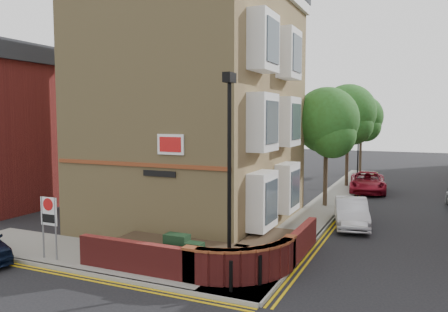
% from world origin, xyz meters
% --- Properties ---
extents(ground, '(120.00, 120.00, 0.00)m').
position_xyz_m(ground, '(0.00, 0.00, 0.00)').
color(ground, black).
rests_on(ground, ground).
extents(pavement_corner, '(13.00, 3.00, 0.12)m').
position_xyz_m(pavement_corner, '(-3.50, 1.50, 0.06)').
color(pavement_corner, gray).
rests_on(pavement_corner, ground).
extents(pavement_main, '(2.00, 32.00, 0.12)m').
position_xyz_m(pavement_main, '(2.00, 16.00, 0.06)').
color(pavement_main, gray).
rests_on(pavement_main, ground).
extents(kerb_side, '(13.00, 0.15, 0.12)m').
position_xyz_m(kerb_side, '(-3.50, 0.00, 0.06)').
color(kerb_side, gray).
rests_on(kerb_side, ground).
extents(kerb_main_near, '(0.15, 32.00, 0.12)m').
position_xyz_m(kerb_main_near, '(3.00, 16.00, 0.06)').
color(kerb_main_near, gray).
rests_on(kerb_main_near, ground).
extents(yellow_lines_side, '(13.00, 0.28, 0.01)m').
position_xyz_m(yellow_lines_side, '(-3.50, -0.25, 0.01)').
color(yellow_lines_side, gold).
rests_on(yellow_lines_side, ground).
extents(yellow_lines_main, '(0.28, 32.00, 0.01)m').
position_xyz_m(yellow_lines_main, '(3.25, 16.00, 0.01)').
color(yellow_lines_main, gold).
rests_on(yellow_lines_main, ground).
extents(corner_building, '(8.95, 10.40, 13.60)m').
position_xyz_m(corner_building, '(-2.84, 8.00, 6.23)').
color(corner_building, tan).
rests_on(corner_building, ground).
extents(garden_wall, '(6.80, 6.00, 1.20)m').
position_xyz_m(garden_wall, '(0.00, 2.50, 0.00)').
color(garden_wall, maroon).
rests_on(garden_wall, ground).
extents(lamppost, '(0.25, 0.50, 6.30)m').
position_xyz_m(lamppost, '(1.60, 1.20, 3.34)').
color(lamppost, black).
rests_on(lamppost, pavement_corner).
extents(utility_cabinet_large, '(0.80, 0.45, 1.20)m').
position_xyz_m(utility_cabinet_large, '(-0.30, 1.30, 0.72)').
color(utility_cabinet_large, black).
rests_on(utility_cabinet_large, pavement_corner).
extents(utility_cabinet_small, '(0.55, 0.40, 1.10)m').
position_xyz_m(utility_cabinet_small, '(0.50, 1.00, 0.67)').
color(utility_cabinet_small, black).
rests_on(utility_cabinet_small, pavement_corner).
extents(bollard_near, '(0.11, 0.11, 0.90)m').
position_xyz_m(bollard_near, '(2.00, 0.40, 0.57)').
color(bollard_near, black).
rests_on(bollard_near, pavement_corner).
extents(bollard_far, '(0.11, 0.11, 0.90)m').
position_xyz_m(bollard_far, '(2.60, 1.20, 0.57)').
color(bollard_far, black).
rests_on(bollard_far, pavement_corner).
extents(zone_sign, '(0.72, 0.07, 2.20)m').
position_xyz_m(zone_sign, '(-5.00, 0.50, 1.64)').
color(zone_sign, slate).
rests_on(zone_sign, pavement_corner).
extents(side_building, '(6.40, 10.40, 9.00)m').
position_xyz_m(side_building, '(-15.00, 8.00, 4.55)').
color(side_building, maroon).
rests_on(side_building, ground).
extents(tree_near, '(3.64, 3.65, 6.70)m').
position_xyz_m(tree_near, '(2.00, 14.05, 4.70)').
color(tree_near, '#382B1E').
rests_on(tree_near, pavement_main).
extents(tree_mid, '(4.03, 4.03, 7.42)m').
position_xyz_m(tree_mid, '(2.00, 22.05, 5.20)').
color(tree_mid, '#382B1E').
rests_on(tree_mid, pavement_main).
extents(tree_far, '(3.81, 3.81, 7.00)m').
position_xyz_m(tree_far, '(2.00, 30.05, 4.91)').
color(tree_far, '#382B1E').
rests_on(tree_far, pavement_main).
extents(traffic_light_assembly, '(0.20, 0.16, 4.20)m').
position_xyz_m(traffic_light_assembly, '(2.40, 25.00, 2.78)').
color(traffic_light_assembly, black).
rests_on(traffic_light_assembly, pavement_main).
extents(silver_car_near, '(2.20, 4.24, 1.33)m').
position_xyz_m(silver_car_near, '(4.00, 10.04, 0.66)').
color(silver_car_near, '#B7B8BF').
rests_on(silver_car_near, ground).
extents(red_car_main, '(2.85, 5.22, 1.39)m').
position_xyz_m(red_car_main, '(3.65, 20.35, 0.69)').
color(red_car_main, maroon).
rests_on(red_car_main, ground).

